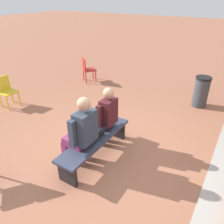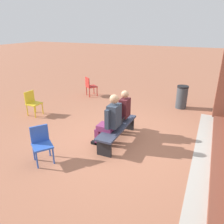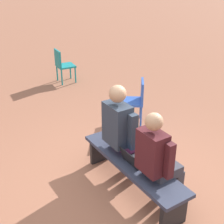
{
  "view_description": "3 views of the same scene",
  "coord_description": "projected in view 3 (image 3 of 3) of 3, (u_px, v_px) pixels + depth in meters",
  "views": [
    {
      "loc": [
        2.65,
        1.99,
        2.84
      ],
      "look_at": [
        -0.33,
        0.12,
        0.92
      ],
      "focal_mm": 35.0,
      "sensor_mm": 36.0,
      "label": 1
    },
    {
      "loc": [
        4.8,
        1.99,
        2.94
      ],
      "look_at": [
        0.02,
        -0.2,
        0.85
      ],
      "focal_mm": 35.0,
      "sensor_mm": 36.0,
      "label": 2
    },
    {
      "loc": [
        -2.72,
        1.99,
        2.81
      ],
      "look_at": [
        0.49,
        -0.08,
        0.95
      ],
      "focal_mm": 50.0,
      "sensor_mm": 36.0,
      "label": 3
    }
  ],
  "objects": [
    {
      "name": "laptop",
      "position": [
        134.0,
        160.0,
        4.01
      ],
      "size": [
        0.32,
        0.29,
        0.21
      ],
      "color": "black",
      "rests_on": "bench"
    },
    {
      "name": "person_adult",
      "position": [
        124.0,
        130.0,
        4.2
      ],
      "size": [
        0.59,
        0.74,
        1.41
      ],
      "color": "#7F2D5B",
      "rests_on": "ground"
    },
    {
      "name": "plastic_chair_foreground",
      "position": [
        63.0,
        64.0,
        7.77
      ],
      "size": [
        0.46,
        0.46,
        0.84
      ],
      "color": "teal",
      "rests_on": "ground"
    },
    {
      "name": "person_student",
      "position": [
        158.0,
        158.0,
        3.68
      ],
      "size": [
        0.53,
        0.67,
        1.33
      ],
      "color": "#383842",
      "rests_on": "ground"
    },
    {
      "name": "plastic_chair_far_left",
      "position": [
        136.0,
        99.0,
        5.81
      ],
      "size": [
        0.59,
        0.59,
        0.84
      ],
      "color": "#2D56B7",
      "rests_on": "ground"
    },
    {
      "name": "ground_plane",
      "position": [
        126.0,
        189.0,
        4.25
      ],
      "size": [
        60.0,
        60.0,
        0.0
      ],
      "primitive_type": "plane",
      "color": "#9E6047"
    },
    {
      "name": "bench",
      "position": [
        133.0,
        167.0,
        4.1
      ],
      "size": [
        1.8,
        0.44,
        0.45
      ],
      "color": "#33384C",
      "rests_on": "ground"
    }
  ]
}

